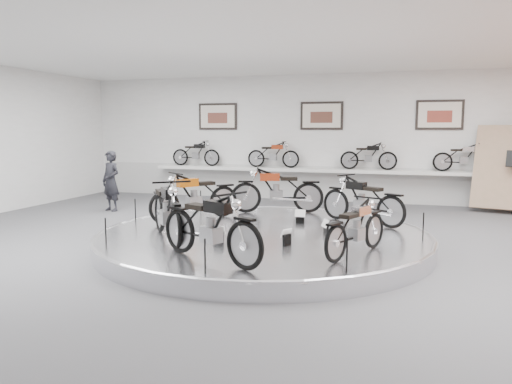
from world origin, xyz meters
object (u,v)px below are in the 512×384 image
(display_platform, at_px, (263,240))
(shelf, at_px, (319,170))
(bike_a, at_px, (362,200))
(bike_c, at_px, (195,196))
(bike_d, at_px, (167,209))
(bike_f, at_px, (356,227))
(bike_b, at_px, (277,190))
(bike_e, at_px, (210,226))
(visitor, at_px, (111,181))

(display_platform, xyz_separation_m, shelf, (0.00, 6.40, 0.85))
(bike_a, relative_size, bike_c, 0.95)
(bike_a, bearing_deg, bike_d, 69.30)
(shelf, distance_m, bike_f, 7.92)
(display_platform, distance_m, bike_f, 2.37)
(display_platform, bearing_deg, bike_f, -34.25)
(bike_b, distance_m, bike_f, 4.17)
(shelf, relative_size, bike_d, 5.77)
(bike_a, bearing_deg, bike_c, 40.73)
(display_platform, bearing_deg, bike_d, -141.03)
(bike_c, distance_m, bike_d, 1.98)
(bike_c, xyz_separation_m, bike_f, (3.67, -2.07, -0.09))
(display_platform, xyz_separation_m, bike_e, (-0.18, -2.28, 0.69))
(shelf, xyz_separation_m, bike_d, (-1.46, -7.58, -0.14))
(bike_f, bearing_deg, display_platform, 79.35)
(bike_d, bearing_deg, shelf, 131.44)
(bike_d, bearing_deg, bike_e, 11.47)
(bike_c, height_order, bike_e, bike_e)
(shelf, bearing_deg, bike_d, -100.87)
(visitor, bearing_deg, bike_b, 10.69)
(bike_c, bearing_deg, shelf, -160.00)
(shelf, bearing_deg, bike_f, -76.17)
(bike_d, bearing_deg, bike_c, 151.59)
(shelf, bearing_deg, bike_e, -91.19)
(shelf, distance_m, bike_a, 5.27)
(bike_e, bearing_deg, bike_c, 144.18)
(shelf, relative_size, bike_e, 5.95)
(shelf, bearing_deg, bike_a, -70.51)
(bike_f, relative_size, visitor, 0.91)
(display_platform, height_order, bike_a, bike_a)
(display_platform, xyz_separation_m, bike_b, (-0.30, 2.25, 0.70))
(bike_b, distance_m, bike_d, 3.62)
(bike_a, height_order, bike_d, bike_d)
(bike_e, xyz_separation_m, visitor, (-5.09, 5.22, -0.00))
(visitor, bearing_deg, bike_e, -27.14)
(bike_a, height_order, bike_b, bike_b)
(bike_a, bearing_deg, display_platform, 69.42)
(bike_a, xyz_separation_m, bike_c, (-3.53, -0.66, 0.03))
(bike_c, distance_m, bike_e, 3.45)
(bike_b, height_order, visitor, visitor)
(bike_d, bearing_deg, bike_a, 91.43)
(bike_e, relative_size, visitor, 1.10)
(shelf, distance_m, bike_c, 5.90)
(bike_c, bearing_deg, bike_d, 46.80)
(display_platform, relative_size, bike_d, 3.36)
(bike_f, bearing_deg, bike_b, 55.38)
(bike_b, height_order, bike_e, bike_b)
(bike_d, bearing_deg, visitor, -174.90)
(bike_b, height_order, bike_c, bike_b)
(bike_b, height_order, bike_d, bike_d)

